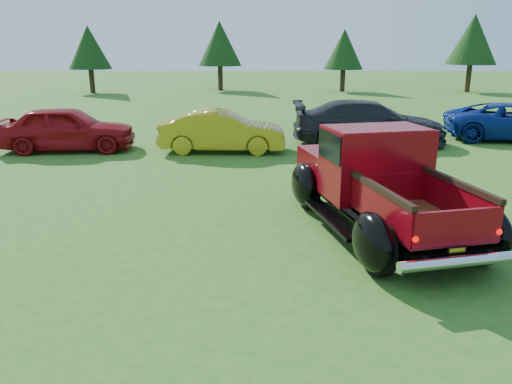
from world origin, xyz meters
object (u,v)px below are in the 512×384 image
Objects in this scene: show_car_yellow at (223,131)px; tree_east at (473,39)px; show_car_red at (67,128)px; tree_west at (89,48)px; show_car_grey at (369,123)px; pickup_truck at (374,179)px; tree_mid_right at (344,49)px; tree_mid_left at (220,44)px.

tree_east is at bearing -36.45° from show_car_yellow.
tree_east reaches higher than show_car_red.
tree_west is 23.16m from show_car_yellow.
show_car_grey is at bearing -89.00° from show_car_red.
tree_west reaches higher than show_car_yellow.
tree_west reaches higher than show_car_red.
show_car_yellow is at bearing 103.02° from pickup_truck.
show_car_red is at bearing 127.27° from pickup_truck.
show_car_grey is at bearing 65.61° from pickup_truck.
tree_mid_right reaches higher than show_car_yellow.
show_car_yellow is at bearing -109.23° from tree_mid_right.
tree_mid_left is at bearing 12.53° from tree_west.
show_car_red reaches higher than show_car_yellow.
show_car_grey reaches higher than show_car_red.
pickup_truck reaches higher than show_car_red.
tree_west is at bearing -176.82° from tree_mid_right.
tree_west reaches higher than pickup_truck.
tree_mid_right is 9.04m from tree_east.
tree_east is at bearing -50.48° from show_car_red.
tree_west is 30.62m from pickup_truck.
pickup_truck is 8.12m from show_car_grey.
show_car_yellow is at bearing -62.88° from tree_west.
tree_east is at bearing -3.18° from tree_mid_right.
tree_mid_left is 1.26× the size of show_car_yellow.
tree_mid_left reaches higher than tree_west.
show_car_red is at bearing -74.84° from tree_west.
tree_west is 1.09× the size of show_car_red.
show_car_yellow is (5.00, -0.20, -0.07)m from show_car_red.
pickup_truck is (-4.28, -28.28, -2.08)m from tree_mid_right.
tree_mid_right is 28.68m from pickup_truck.
tree_west is at bearing -178.94° from tree_east.
pickup_truck is at bearing 169.66° from show_car_grey.
tree_mid_right is at bearing -6.34° from tree_mid_left.
tree_mid_right is 0.83× the size of pickup_truck.
tree_east reaches higher than tree_west.
tree_mid_right is at bearing -5.60° from show_car_grey.
show_car_grey is at bearing -97.25° from tree_mid_right.
tree_west is 0.85× the size of tree_east.
tree_mid_left is 9.06m from tree_mid_right.
tree_west is 24.84m from show_car_grey.
show_car_red is at bearing -98.92° from tree_mid_left.
tree_east is 30.92m from pickup_truck.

